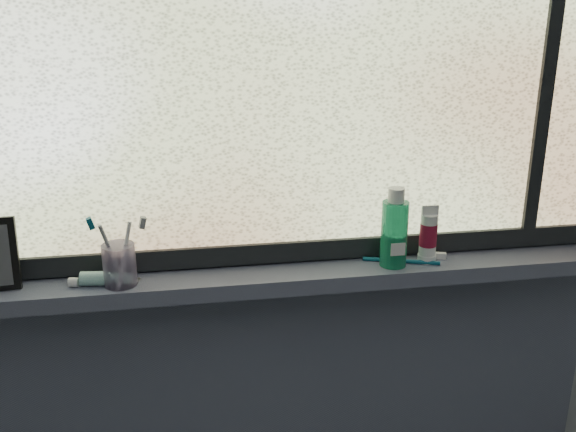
# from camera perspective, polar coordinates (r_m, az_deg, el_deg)

# --- Properties ---
(wall_back) EXTENTS (3.00, 0.01, 2.50)m
(wall_back) POSITION_cam_1_polar(r_m,az_deg,el_deg) (1.57, 1.26, 4.16)
(wall_back) COLOR #9EA3A8
(wall_back) RESTS_ON ground
(windowsill) EXTENTS (1.62, 0.14, 0.04)m
(windowsill) POSITION_cam_1_polar(r_m,az_deg,el_deg) (1.58, 1.71, -5.32)
(windowsill) COLOR #545970
(windowsill) RESTS_ON wall_back
(window_pane) EXTENTS (1.50, 0.01, 1.00)m
(window_pane) POSITION_cam_1_polar(r_m,az_deg,el_deg) (1.50, 1.51, 14.35)
(window_pane) COLOR silver
(window_pane) RESTS_ON wall_back
(frame_bottom) EXTENTS (1.60, 0.03, 0.05)m
(frame_bottom) POSITION_cam_1_polar(r_m,az_deg,el_deg) (1.61, 1.39, -3.00)
(frame_bottom) COLOR black
(frame_bottom) RESTS_ON windowsill
(frame_mullion) EXTENTS (0.03, 0.03, 1.00)m
(frame_mullion) POSITION_cam_1_polar(r_m,az_deg,el_deg) (1.71, 22.23, 13.58)
(frame_mullion) COLOR black
(frame_mullion) RESTS_ON wall_back
(toothpaste_tube) EXTENTS (0.19, 0.08, 0.03)m
(toothpaste_tube) POSITION_cam_1_polar(r_m,az_deg,el_deg) (1.54, -16.15, -5.31)
(toothpaste_tube) COLOR white
(toothpaste_tube) RESTS_ON windowsill
(toothbrush_cup) EXTENTS (0.09, 0.09, 0.10)m
(toothbrush_cup) POSITION_cam_1_polar(r_m,az_deg,el_deg) (1.52, -14.76, -4.22)
(toothbrush_cup) COLOR #9D8DBB
(toothbrush_cup) RESTS_ON windowsill
(toothbrush_lying) EXTENTS (0.23, 0.10, 0.02)m
(toothbrush_lying) POSITION_cam_1_polar(r_m,az_deg,el_deg) (1.63, 10.03, -3.86)
(toothbrush_lying) COLOR #0C556E
(toothbrush_lying) RESTS_ON windowsill
(mouthwash_bottle) EXTENTS (0.08, 0.08, 0.16)m
(mouthwash_bottle) POSITION_cam_1_polar(r_m,az_deg,el_deg) (1.58, 9.45, -1.00)
(mouthwash_bottle) COLOR #1FA36E
(mouthwash_bottle) RESTS_ON windowsill
(cream_tube) EXTENTS (0.05, 0.05, 0.11)m
(cream_tube) POSITION_cam_1_polar(r_m,az_deg,el_deg) (1.62, 12.38, -1.40)
(cream_tube) COLOR silver
(cream_tube) RESTS_ON windowsill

